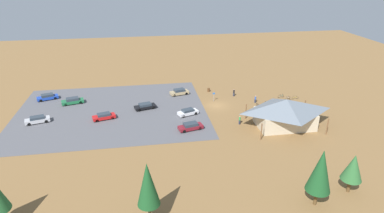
{
  "coord_description": "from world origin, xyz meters",
  "views": [
    {
      "loc": [
        16.34,
        65.57,
        29.0
      ],
      "look_at": [
        5.97,
        2.37,
        1.2
      ],
      "focal_mm": 30.7,
      "sensor_mm": 36.0,
      "label": 1
    }
  ],
  "objects_px": {
    "car_maroon_mid_lot": "(191,126)",
    "car_blue_near_entry": "(47,97)",
    "pine_far_west": "(148,184)",
    "car_green_by_curb": "(73,101)",
    "pine_mideast": "(321,171)",
    "bicycle_blue_lone_west": "(295,104)",
    "bicycle_yellow_near_porch": "(295,98)",
    "bicycle_white_by_bin": "(288,98)",
    "car_red_front_row": "(104,116)",
    "bicycle_black_edge_north": "(258,106)",
    "bicycle_green_front_row": "(272,106)",
    "bicycle_red_lone_east": "(266,103)",
    "visitor_by_pavilion": "(255,99)",
    "bike_pavilion": "(286,111)",
    "lot_sign": "(214,95)",
    "car_silver_back_corner": "(37,120)",
    "pine_east": "(353,168)",
    "bicycle_silver_back_row": "(273,100)",
    "visitor_at_bikes": "(234,92)",
    "car_black_inner_stall": "(145,106)",
    "bicycle_teal_mid_cluster": "(281,96)",
    "car_tan_far_end": "(179,92)",
    "car_white_second_row": "(188,112)",
    "bicycle_black_near_sign": "(281,106)",
    "bicycle_orange_yard_center": "(288,105)",
    "visitor_near_lot": "(240,120)",
    "trash_bin": "(209,90)",
    "bicycle_purple_yard_left": "(290,101)"
  },
  "relations": [
    {
      "from": "pine_far_west",
      "to": "car_white_second_row",
      "type": "height_order",
      "value": "pine_far_west"
    },
    {
      "from": "car_silver_back_corner",
      "to": "bicycle_red_lone_east",
      "type": "bearing_deg",
      "value": -178.45
    },
    {
      "from": "car_black_inner_stall",
      "to": "bicycle_white_by_bin",
      "type": "bearing_deg",
      "value": -179.73
    },
    {
      "from": "car_maroon_mid_lot",
      "to": "visitor_at_bikes",
      "type": "distance_m",
      "value": 20.24
    },
    {
      "from": "bicycle_black_near_sign",
      "to": "bike_pavilion",
      "type": "bearing_deg",
      "value": 70.05
    },
    {
      "from": "bicycle_white_by_bin",
      "to": "bicycle_blue_lone_west",
      "type": "bearing_deg",
      "value": 88.48
    },
    {
      "from": "lot_sign",
      "to": "bicycle_blue_lone_west",
      "type": "height_order",
      "value": "lot_sign"
    },
    {
      "from": "bicycle_yellow_near_porch",
      "to": "bike_pavilion",
      "type": "bearing_deg",
      "value": 56.67
    },
    {
      "from": "car_green_by_curb",
      "to": "car_silver_back_corner",
      "type": "distance_m",
      "value": 10.41
    },
    {
      "from": "trash_bin",
      "to": "pine_far_west",
      "type": "bearing_deg",
      "value": 68.95
    },
    {
      "from": "car_green_by_curb",
      "to": "bicycle_teal_mid_cluster",
      "type": "bearing_deg",
      "value": 175.14
    },
    {
      "from": "pine_mideast",
      "to": "car_red_front_row",
      "type": "distance_m",
      "value": 42.87
    },
    {
      "from": "pine_mideast",
      "to": "bicycle_black_near_sign",
      "type": "distance_m",
      "value": 32.31
    },
    {
      "from": "bicycle_blue_lone_west",
      "to": "car_white_second_row",
      "type": "distance_m",
      "value": 24.28
    },
    {
      "from": "bicycle_black_edge_north",
      "to": "car_green_by_curb",
      "type": "bearing_deg",
      "value": -11.82
    },
    {
      "from": "bicycle_blue_lone_west",
      "to": "car_green_by_curb",
      "type": "relative_size",
      "value": 0.24
    },
    {
      "from": "lot_sign",
      "to": "car_white_second_row",
      "type": "bearing_deg",
      "value": 43.24
    },
    {
      "from": "bicycle_black_edge_north",
      "to": "visitor_by_pavilion",
      "type": "height_order",
      "value": "visitor_by_pavilion"
    },
    {
      "from": "car_silver_back_corner",
      "to": "visitor_near_lot",
      "type": "relative_size",
      "value": 2.74
    },
    {
      "from": "car_silver_back_corner",
      "to": "bicycle_black_edge_north",
      "type": "bearing_deg",
      "value": -179.39
    },
    {
      "from": "bicycle_silver_back_row",
      "to": "bicycle_orange_yard_center",
      "type": "height_order",
      "value": "same"
    },
    {
      "from": "bike_pavilion",
      "to": "bicycle_yellow_near_porch",
      "type": "distance_m",
      "value": 15.58
    },
    {
      "from": "bicycle_teal_mid_cluster",
      "to": "car_white_second_row",
      "type": "bearing_deg",
      "value": 14.77
    },
    {
      "from": "visitor_by_pavilion",
      "to": "visitor_near_lot",
      "type": "distance_m",
      "value": 12.09
    },
    {
      "from": "bicycle_yellow_near_porch",
      "to": "bicycle_white_by_bin",
      "type": "distance_m",
      "value": 1.79
    },
    {
      "from": "car_red_front_row",
      "to": "bicycle_black_edge_north",
      "type": "bearing_deg",
      "value": -178.25
    },
    {
      "from": "pine_far_west",
      "to": "pine_mideast",
      "type": "bearing_deg",
      "value": 178.91
    },
    {
      "from": "pine_east",
      "to": "pine_far_west",
      "type": "distance_m",
      "value": 27.49
    },
    {
      "from": "bicycle_white_by_bin",
      "to": "bicycle_green_front_row",
      "type": "distance_m",
      "value": 6.96
    },
    {
      "from": "bicycle_yellow_near_porch",
      "to": "bicycle_green_front_row",
      "type": "height_order",
      "value": "bicycle_green_front_row"
    },
    {
      "from": "visitor_at_bikes",
      "to": "pine_far_west",
      "type": "bearing_deg",
      "value": 60.66
    },
    {
      "from": "pine_mideast",
      "to": "bicycle_blue_lone_west",
      "type": "height_order",
      "value": "pine_mideast"
    },
    {
      "from": "lot_sign",
      "to": "car_silver_back_corner",
      "type": "relative_size",
      "value": 0.45
    },
    {
      "from": "car_tan_far_end",
      "to": "car_black_inner_stall",
      "type": "distance_m",
      "value": 11.09
    },
    {
      "from": "car_green_by_curb",
      "to": "visitor_near_lot",
      "type": "distance_m",
      "value": 37.77
    },
    {
      "from": "bicycle_teal_mid_cluster",
      "to": "car_silver_back_corner",
      "type": "bearing_deg",
      "value": 5.27
    },
    {
      "from": "bicycle_green_front_row",
      "to": "trash_bin",
      "type": "bearing_deg",
      "value": -46.44
    },
    {
      "from": "lot_sign",
      "to": "visitor_near_lot",
      "type": "bearing_deg",
      "value": 100.93
    },
    {
      "from": "bicycle_yellow_near_porch",
      "to": "car_tan_far_end",
      "type": "bearing_deg",
      "value": -14.92
    },
    {
      "from": "pine_east",
      "to": "bicycle_silver_back_row",
      "type": "distance_m",
      "value": 32.71
    },
    {
      "from": "lot_sign",
      "to": "bicycle_blue_lone_west",
      "type": "relative_size",
      "value": 1.8
    },
    {
      "from": "bicycle_teal_mid_cluster",
      "to": "car_green_by_curb",
      "type": "relative_size",
      "value": 0.32
    },
    {
      "from": "bicycle_orange_yard_center",
      "to": "bicycle_purple_yard_left",
      "type": "xyz_separation_m",
      "value": [
        -1.43,
        -2.11,
        0.02
      ]
    },
    {
      "from": "car_maroon_mid_lot",
      "to": "car_blue_near_entry",
      "type": "bearing_deg",
      "value": -33.76
    },
    {
      "from": "bicycle_red_lone_east",
      "to": "visitor_by_pavilion",
      "type": "bearing_deg",
      "value": -41.8
    },
    {
      "from": "bicycle_silver_back_row",
      "to": "bicycle_orange_yard_center",
      "type": "bearing_deg",
      "value": 123.76
    },
    {
      "from": "bicycle_blue_lone_west",
      "to": "bicycle_orange_yard_center",
      "type": "bearing_deg",
      "value": 8.84
    },
    {
      "from": "bicycle_yellow_near_porch",
      "to": "visitor_near_lot",
      "type": "distance_m",
      "value": 19.83
    },
    {
      "from": "bicycle_green_front_row",
      "to": "car_black_inner_stall",
      "type": "relative_size",
      "value": 0.27
    },
    {
      "from": "pine_far_west",
      "to": "car_green_by_curb",
      "type": "relative_size",
      "value": 1.65
    }
  ]
}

